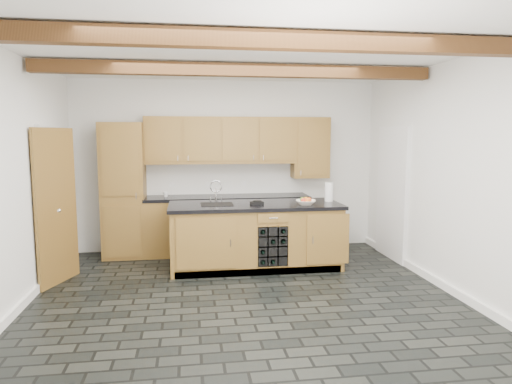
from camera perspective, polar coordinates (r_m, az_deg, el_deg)
ground at (r=5.49m, az=-1.30°, el=-13.19°), size 5.00×5.00×0.00m
room_shell at (r=5.68m, az=-2.85°, el=3.27°), size 5.01×5.00×5.00m
back_cabinetry at (r=7.41m, az=-6.32°, el=-0.12°), size 3.65×0.62×2.20m
island at (r=6.62m, az=-0.03°, el=-5.46°), size 2.48×0.96×0.93m
faucet at (r=6.53m, az=-4.93°, el=-1.22°), size 0.45×0.40×0.34m
kitchen_scale at (r=6.47m, az=0.11°, el=-1.33°), size 0.20×0.13×0.06m
fruit_bowl at (r=6.46m, az=6.23°, el=-1.31°), size 0.34×0.34×0.07m
fruit_cluster at (r=6.46m, az=6.23°, el=-0.99°), size 0.16×0.17×0.07m
paper_towel at (r=6.86m, az=9.10°, el=-0.00°), size 0.12×0.12×0.28m
mug at (r=7.40m, az=-11.22°, el=-0.30°), size 0.10×0.10×0.08m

